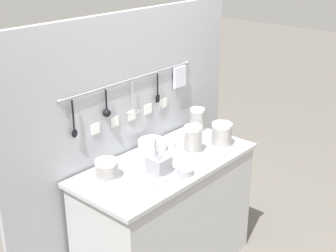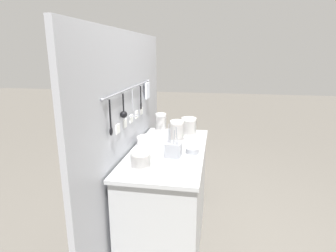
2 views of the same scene
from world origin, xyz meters
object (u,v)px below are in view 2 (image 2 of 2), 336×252
at_px(steel_mixing_bowl, 192,151).
at_px(cup_back_left, 186,159).
at_px(cutlery_caddy, 173,149).
at_px(plate_stack, 148,141).
at_px(bowl_stack_wide_centre, 177,131).
at_px(cup_edge_far, 159,139).
at_px(bowl_stack_nested_right, 189,126).
at_px(bowl_stack_back_corner, 141,160).
at_px(cup_by_caddy, 187,141).
at_px(bowl_stack_short_front, 161,122).
at_px(cup_centre, 181,162).

height_order(steel_mixing_bowl, cup_back_left, steel_mixing_bowl).
bearing_deg(steel_mixing_bowl, cutlery_caddy, 124.12).
distance_m(plate_stack, cup_back_left, 0.49).
bearing_deg(bowl_stack_wide_centre, cup_edge_far, 96.98).
bearing_deg(bowl_stack_nested_right, bowl_stack_back_corner, 163.88).
xyz_separation_m(bowl_stack_nested_right, steel_mixing_bowl, (-0.53, -0.09, -0.07)).
xyz_separation_m(bowl_stack_back_corner, cup_by_caddy, (0.63, -0.28, -0.05)).
bearing_deg(bowl_stack_nested_right, bowl_stack_short_front, 70.87).
xyz_separation_m(bowl_stack_wide_centre, cup_back_left, (-0.49, -0.14, -0.08)).
xyz_separation_m(bowl_stack_nested_right, plate_stack, (-0.41, 0.33, -0.05)).
bearing_deg(cup_edge_far, cutlery_caddy, -151.79).
height_order(bowl_stack_nested_right, cup_centre, bowl_stack_nested_right).
xyz_separation_m(plate_stack, cup_edge_far, (0.16, -0.07, -0.02)).
bearing_deg(cup_centre, bowl_stack_wide_centre, 11.32).
bearing_deg(steel_mixing_bowl, cup_centre, 166.77).
relative_size(bowl_stack_wide_centre, plate_stack, 1.00).
height_order(plate_stack, cup_centre, plate_stack).
bearing_deg(bowl_stack_back_corner, steel_mixing_bowl, -42.57).
bearing_deg(bowl_stack_back_corner, bowl_stack_wide_centre, -14.40).
bearing_deg(plate_stack, steel_mixing_bowl, -106.08).
distance_m(plate_stack, cup_by_caddy, 0.37).
xyz_separation_m(bowl_stack_wide_centre, steel_mixing_bowl, (-0.30, -0.17, -0.08)).
xyz_separation_m(bowl_stack_short_front, cutlery_caddy, (-0.74, -0.25, -0.04)).
bearing_deg(cup_back_left, bowl_stack_nested_right, 4.20).
bearing_deg(steel_mixing_bowl, cup_back_left, 170.33).
distance_m(bowl_stack_back_corner, plate_stack, 0.50).
xyz_separation_m(bowl_stack_nested_right, cup_back_left, (-0.72, -0.05, -0.07)).
height_order(cup_back_left, cup_by_caddy, same).
height_order(bowl_stack_back_corner, cup_centre, bowl_stack_back_corner).
xyz_separation_m(bowl_stack_back_corner, cup_edge_far, (0.66, 0.00, -0.05)).
relative_size(bowl_stack_short_front, cup_by_caddy, 4.48).
xyz_separation_m(bowl_stack_nested_right, cup_centre, (-0.80, -0.02, -0.07)).
relative_size(bowl_stack_nested_right, cup_centre, 4.24).
relative_size(bowl_stack_short_front, cutlery_caddy, 0.70).
relative_size(steel_mixing_bowl, cup_centre, 2.63).
bearing_deg(bowl_stack_back_corner, cup_centre, -68.15).
distance_m(plate_stack, cup_edge_far, 0.17).
height_order(bowl_stack_nested_right, cutlery_caddy, cutlery_caddy).
bearing_deg(bowl_stack_wide_centre, cutlery_caddy, -176.03).
bearing_deg(plate_stack, bowl_stack_back_corner, -172.46).
distance_m(bowl_stack_back_corner, cup_edge_far, 0.66).
bearing_deg(cup_back_left, steel_mixing_bowl, -9.67).
bearing_deg(bowl_stack_back_corner, bowl_stack_nested_right, -16.12).
bearing_deg(cup_centre, steel_mixing_bowl, -13.23).
bearing_deg(cup_edge_far, cup_back_left, -145.93).
bearing_deg(bowl_stack_back_corner, plate_stack, 7.54).
relative_size(bowl_stack_nested_right, bowl_stack_short_front, 0.95).
height_order(bowl_stack_nested_right, bowl_stack_short_front, bowl_stack_short_front).
bearing_deg(steel_mixing_bowl, bowl_stack_short_front, 32.08).
distance_m(bowl_stack_nested_right, cup_back_left, 0.73).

